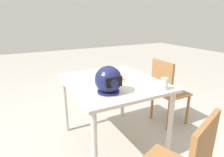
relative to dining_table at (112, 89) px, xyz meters
name	(u,v)px	position (x,y,z in m)	size (l,w,h in m)	color
ground_plane	(112,141)	(0.00, 0.00, -0.68)	(14.00, 14.00, 0.00)	#B2ADA3
dining_table	(112,89)	(0.00, 0.00, 0.00)	(0.96, 1.08, 0.77)	beige
pizza_plate	(112,79)	(-0.02, -0.05, 0.09)	(0.31, 0.31, 0.01)	white
pizza	(111,77)	(-0.02, -0.06, 0.11)	(0.28, 0.28, 0.05)	tan
motorcycle_helmet	(108,80)	(0.18, 0.27, 0.21)	(0.25, 0.25, 0.25)	#191E4C
drinking_glass	(164,84)	(-0.32, 0.45, 0.15)	(0.07, 0.07, 0.11)	silver
chair_side	(166,89)	(-0.84, -0.04, -0.17)	(0.40, 0.40, 0.90)	#996638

